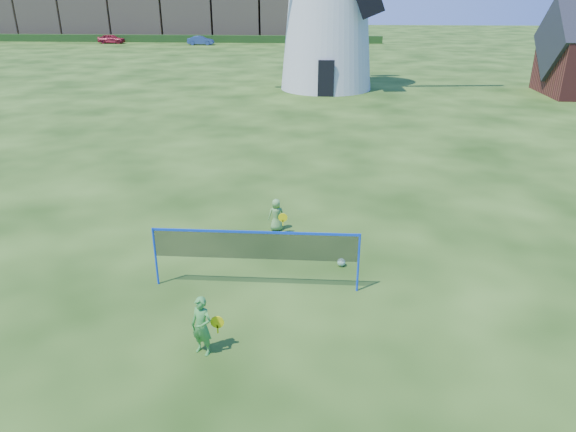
# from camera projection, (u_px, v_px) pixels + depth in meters

# --- Properties ---
(ground) EXTENTS (220.00, 220.00, 0.00)m
(ground) POSITION_uv_depth(u_px,v_px,m) (279.00, 276.00, 13.68)
(ground) COLOR black
(ground) RESTS_ON ground
(badminton_net) EXTENTS (5.05, 0.05, 1.55)m
(badminton_net) POSITION_uv_depth(u_px,v_px,m) (255.00, 246.00, 12.74)
(badminton_net) COLOR blue
(badminton_net) RESTS_ON ground
(player_girl) EXTENTS (0.70, 0.47, 1.29)m
(player_girl) POSITION_uv_depth(u_px,v_px,m) (202.00, 326.00, 10.56)
(player_girl) COLOR green
(player_girl) RESTS_ON ground
(player_boy) EXTENTS (0.64, 0.45, 1.01)m
(player_boy) POSITION_uv_depth(u_px,v_px,m) (276.00, 215.00, 16.13)
(player_boy) COLOR #66A24E
(player_boy) RESTS_ON ground
(play_ball) EXTENTS (0.22, 0.22, 0.22)m
(play_ball) POSITION_uv_depth(u_px,v_px,m) (341.00, 262.00, 14.16)
(play_ball) COLOR green
(play_ball) RESTS_ON ground
(terraced_houses) EXTENTS (50.75, 8.40, 8.31)m
(terraced_houses) POSITION_uv_depth(u_px,v_px,m) (142.00, 11.00, 79.78)
(terraced_houses) COLOR gray
(terraced_houses) RESTS_ON ground
(hedge) EXTENTS (62.00, 0.80, 1.00)m
(hedge) POSITION_uv_depth(u_px,v_px,m) (164.00, 39.00, 75.36)
(hedge) COLOR #193814
(hedge) RESTS_ON ground
(car_left) EXTENTS (3.71, 1.56, 1.25)m
(car_left) POSITION_uv_depth(u_px,v_px,m) (111.00, 39.00, 73.51)
(car_left) COLOR maroon
(car_left) RESTS_ON ground
(car_right) EXTENTS (3.57, 1.36, 1.16)m
(car_right) POSITION_uv_depth(u_px,v_px,m) (201.00, 40.00, 71.53)
(car_right) COLOR navy
(car_right) RESTS_ON ground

